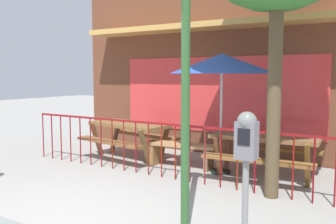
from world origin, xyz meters
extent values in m
plane|color=gray|center=(0.00, 0.00, 0.00)|extent=(40.00, 40.00, 0.00)
cube|color=#441F21|center=(0.00, 4.56, 0.00)|extent=(7.34, 0.54, 0.01)
cube|color=brown|center=(0.00, 4.56, 2.73)|extent=(7.34, 0.50, 5.45)
cube|color=#D83838|center=(0.00, 4.30, 1.35)|extent=(4.77, 0.02, 1.70)
cube|color=tan|center=(0.00, 3.96, 2.84)|extent=(6.24, 0.70, 0.12)
cube|color=maroon|center=(0.00, 2.07, 0.95)|extent=(6.17, 0.04, 0.04)
cylinder|color=maroon|center=(-3.08, 2.07, 0.47)|extent=(0.02, 0.02, 0.95)
cylinder|color=maroon|center=(-2.80, 2.07, 0.47)|extent=(0.02, 0.02, 0.95)
cylinder|color=maroon|center=(-2.52, 2.07, 0.47)|extent=(0.02, 0.02, 0.95)
cylinder|color=maroon|center=(-2.24, 2.07, 0.47)|extent=(0.02, 0.02, 0.95)
cylinder|color=maroon|center=(-1.96, 2.07, 0.47)|extent=(0.02, 0.02, 0.95)
cylinder|color=maroon|center=(-1.68, 2.07, 0.47)|extent=(0.02, 0.02, 0.95)
cylinder|color=maroon|center=(-1.40, 2.07, 0.47)|extent=(0.02, 0.02, 0.95)
cylinder|color=maroon|center=(-1.12, 2.07, 0.47)|extent=(0.02, 0.02, 0.95)
cylinder|color=maroon|center=(-0.84, 2.07, 0.47)|extent=(0.02, 0.02, 0.95)
cylinder|color=maroon|center=(-0.56, 2.07, 0.47)|extent=(0.02, 0.02, 0.95)
cylinder|color=maroon|center=(-0.28, 2.07, 0.47)|extent=(0.02, 0.02, 0.95)
cylinder|color=maroon|center=(0.00, 2.07, 0.47)|extent=(0.02, 0.02, 0.95)
cylinder|color=maroon|center=(0.28, 2.07, 0.47)|extent=(0.02, 0.02, 0.95)
cylinder|color=maroon|center=(0.56, 2.07, 0.47)|extent=(0.02, 0.02, 0.95)
cylinder|color=maroon|center=(0.84, 2.07, 0.47)|extent=(0.02, 0.02, 0.95)
cylinder|color=#6D0B0A|center=(1.12, 2.07, 0.47)|extent=(0.02, 0.02, 0.95)
cylinder|color=maroon|center=(1.40, 2.07, 0.47)|extent=(0.02, 0.02, 0.95)
cylinder|color=maroon|center=(1.68, 2.07, 0.47)|extent=(0.02, 0.02, 0.95)
cylinder|color=maroon|center=(1.96, 2.07, 0.47)|extent=(0.02, 0.02, 0.95)
cylinder|color=maroon|center=(2.24, 2.07, 0.47)|extent=(0.02, 0.02, 0.95)
cylinder|color=maroon|center=(2.52, 2.07, 0.47)|extent=(0.02, 0.02, 0.95)
cylinder|color=maroon|center=(2.80, 2.07, 0.47)|extent=(0.02, 0.02, 0.95)
cube|color=brown|center=(-1.37, 2.92, 0.74)|extent=(1.89, 1.01, 0.07)
cube|color=brown|center=(-1.45, 2.38, 0.44)|extent=(1.82, 0.51, 0.05)
cube|color=brown|center=(-1.30, 3.47, 0.44)|extent=(1.82, 0.51, 0.05)
cube|color=brown|center=(-2.14, 2.75, 0.37)|extent=(0.12, 0.36, 0.78)
cube|color=brown|center=(-2.07, 3.30, 0.37)|extent=(0.12, 0.36, 0.78)
cube|color=brown|center=(-0.68, 2.54, 0.37)|extent=(0.12, 0.36, 0.78)
cube|color=brown|center=(-0.60, 3.10, 0.37)|extent=(0.12, 0.36, 0.78)
cube|color=brown|center=(1.57, 2.92, 0.74)|extent=(1.85, 0.88, 0.07)
cube|color=brown|center=(1.61, 2.37, 0.44)|extent=(1.81, 0.39, 0.05)
cube|color=brown|center=(1.53, 3.47, 0.44)|extent=(1.81, 0.39, 0.05)
cube|color=brown|center=(0.85, 2.59, 0.37)|extent=(0.09, 0.35, 0.78)
cube|color=brown|center=(0.81, 3.15, 0.37)|extent=(0.09, 0.35, 0.78)
cube|color=brown|center=(2.32, 2.69, 0.37)|extent=(0.09, 0.35, 0.78)
cube|color=brown|center=(2.28, 3.25, 0.37)|extent=(0.09, 0.35, 0.78)
cylinder|color=black|center=(0.77, 2.88, 0.03)|extent=(0.36, 0.36, 0.05)
cylinder|color=beige|center=(0.77, 2.88, 1.07)|extent=(0.04, 0.04, 2.13)
cone|color=blue|center=(0.77, 2.88, 2.00)|extent=(1.89, 1.89, 0.36)
cube|color=#A57A4B|center=(-0.04, 2.84, 0.45)|extent=(1.43, 0.50, 0.06)
cube|color=olive|center=(-0.60, 2.77, 0.23)|extent=(0.08, 0.29, 0.45)
cube|color=#856446|center=(0.51, 2.91, 0.23)|extent=(0.08, 0.29, 0.45)
cylinder|color=gray|center=(2.35, -0.23, 0.54)|extent=(0.06, 0.06, 1.07)
cube|color=slate|center=(2.35, -0.23, 1.24)|extent=(0.18, 0.14, 0.33)
sphere|color=slate|center=(2.35, -0.23, 1.41)|extent=(0.17, 0.17, 0.17)
cube|color=black|center=(2.35, -0.30, 1.28)|extent=(0.11, 0.01, 0.15)
cylinder|color=brown|center=(1.95, 2.03, 1.65)|extent=(0.20, 0.20, 3.29)
cylinder|color=#2C5529|center=(1.45, 0.31, 1.92)|extent=(0.10, 0.10, 3.83)
camera|label=1|loc=(3.42, -3.26, 1.81)|focal=39.25mm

